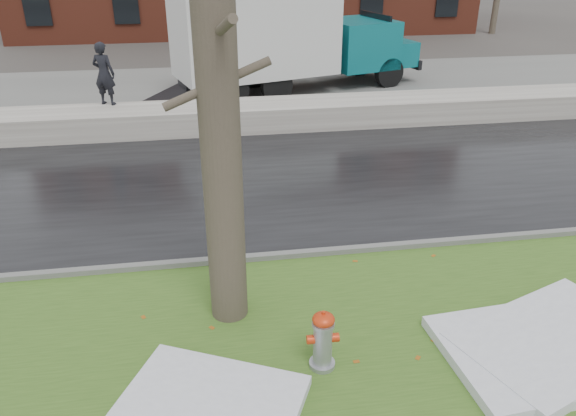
{
  "coord_description": "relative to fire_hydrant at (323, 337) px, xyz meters",
  "views": [
    {
      "loc": [
        -1.03,
        -7.68,
        5.38
      ],
      "look_at": [
        0.34,
        1.08,
        1.0
      ],
      "focal_mm": 35.0,
      "sensor_mm": 36.0,
      "label": 1
    }
  ],
  "objects": [
    {
      "name": "ground",
      "position": [
        -0.35,
        1.89,
        -0.52
      ],
      "size": [
        120.0,
        120.0,
        0.0
      ],
      "primitive_type": "plane",
      "color": "#47423D",
      "rests_on": "ground"
    },
    {
      "name": "verge",
      "position": [
        -0.35,
        0.64,
        -0.5
      ],
      "size": [
        60.0,
        4.5,
        0.04
      ],
      "primitive_type": "cube",
      "color": "#32511B",
      "rests_on": "ground"
    },
    {
      "name": "road",
      "position": [
        -0.35,
        6.39,
        -0.51
      ],
      "size": [
        60.0,
        7.0,
        0.03
      ],
      "primitive_type": "cube",
      "color": "black",
      "rests_on": "ground"
    },
    {
      "name": "parking_lot",
      "position": [
        -0.35,
        14.89,
        -0.51
      ],
      "size": [
        60.0,
        9.0,
        0.03
      ],
      "primitive_type": "cube",
      "color": "slate",
      "rests_on": "ground"
    },
    {
      "name": "curb",
      "position": [
        -0.35,
        2.89,
        -0.45
      ],
      "size": [
        60.0,
        0.15,
        0.14
      ],
      "primitive_type": "cube",
      "color": "slate",
      "rests_on": "ground"
    },
    {
      "name": "snowbank",
      "position": [
        -0.35,
        10.59,
        -0.15
      ],
      "size": [
        60.0,
        1.6,
        0.75
      ],
      "primitive_type": "cube",
      "color": "beige",
      "rests_on": "ground"
    },
    {
      "name": "fire_hydrant",
      "position": [
        0.0,
        0.0,
        0.0
      ],
      "size": [
        0.44,
        0.37,
        0.91
      ],
      "rotation": [
        0.0,
        0.0,
        -0.03
      ],
      "color": "gray",
      "rests_on": "verge"
    },
    {
      "name": "tree",
      "position": [
        -1.17,
        1.4,
        3.03
      ],
      "size": [
        1.45,
        1.71,
        6.98
      ],
      "rotation": [
        0.0,
        0.0,
        -0.21
      ],
      "color": "brown",
      "rests_on": "verge"
    },
    {
      "name": "box_truck",
      "position": [
        1.69,
        14.62,
        1.34
      ],
      "size": [
        10.62,
        4.88,
        3.53
      ],
      "rotation": [
        0.0,
        0.0,
        0.29
      ],
      "color": "black",
      "rests_on": "ground"
    },
    {
      "name": "worker",
      "position": [
        -4.14,
        11.19,
        1.14
      ],
      "size": [
        0.78,
        0.66,
        1.82
      ],
      "primitive_type": "imported",
      "rotation": [
        0.0,
        0.0,
        2.73
      ],
      "color": "black",
      "rests_on": "snowbank"
    },
    {
      "name": "snow_patch_near",
      "position": [
        3.04,
        -0.27,
        -0.4
      ],
      "size": [
        2.74,
        2.19,
        0.16
      ],
      "primitive_type": "cube",
      "rotation": [
        0.0,
        0.0,
        0.07
      ],
      "color": "silver",
      "rests_on": "verge"
    },
    {
      "name": "snow_patch_far",
      "position": [
        -1.55,
        -0.58,
        -0.41
      ],
      "size": [
        2.67,
        2.39,
        0.14
      ],
      "primitive_type": "cube",
      "rotation": [
        0.0,
        0.0,
        -0.44
      ],
      "color": "silver",
      "rests_on": "verge"
    },
    {
      "name": "snow_patch_side",
      "position": [
        3.39,
        -0.13,
        -0.39
      ],
      "size": [
        3.26,
        2.69,
        0.18
      ],
      "primitive_type": "cube",
      "rotation": [
        0.0,
        0.0,
        0.37
      ],
      "color": "silver",
      "rests_on": "verge"
    }
  ]
}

